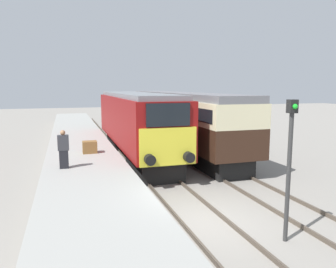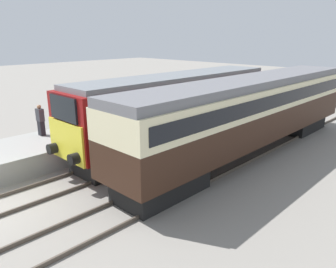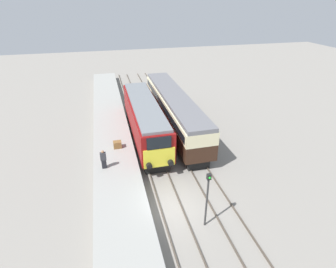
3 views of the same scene
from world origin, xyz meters
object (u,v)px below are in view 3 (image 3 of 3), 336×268
locomotive (145,119)px  signal_post (207,196)px  luggage_crate (117,145)px  passenger_carriage (174,108)px  person_on_platform (104,159)px

locomotive → signal_post: bearing=-82.0°
signal_post → luggage_crate: signal_post is taller
locomotive → signal_post: (1.70, -12.14, 0.18)m
signal_post → passenger_carriage: bearing=83.0°
locomotive → passenger_carriage: size_ratio=0.80×
person_on_platform → luggage_crate: size_ratio=2.25×
locomotive → person_on_platform: locomotive is taller
person_on_platform → locomotive: bearing=53.7°
locomotive → person_on_platform: bearing=-126.3°
passenger_carriage → person_on_platform: (-7.58, -7.30, -0.60)m
locomotive → passenger_carriage: locomotive is taller
passenger_carriage → luggage_crate: (-6.35, -4.43, -1.08)m
signal_post → person_on_platform: bearing=132.4°
person_on_platform → luggage_crate: person_on_platform is taller
luggage_crate → locomotive: bearing=43.7°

